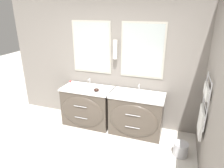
{
  "coord_description": "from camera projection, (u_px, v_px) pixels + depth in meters",
  "views": [
    {
      "loc": [
        1.19,
        -2.0,
        2.41
      ],
      "look_at": [
        0.07,
        1.28,
        1.09
      ],
      "focal_mm": 32.0,
      "sensor_mm": 36.0,
      "label": 1
    }
  ],
  "objects": [
    {
      "name": "toiletry_bottle",
      "position": [
        71.0,
        84.0,
        4.19
      ],
      "size": [
        0.07,
        0.07,
        0.15
      ],
      "color": "silver",
      "rests_on": "vanity_left"
    },
    {
      "name": "amenity_bowl",
      "position": [
        96.0,
        90.0,
        4.01
      ],
      "size": [
        0.11,
        0.11,
        0.06
      ],
      "color": "black",
      "rests_on": "vanity_left"
    },
    {
      "name": "faucet_right",
      "position": [
        139.0,
        88.0,
        3.97
      ],
      "size": [
        0.17,
        0.1,
        0.16
      ],
      "color": "silver",
      "rests_on": "vanity_right"
    },
    {
      "name": "wall_back",
      "position": [
        118.0,
        64.0,
        4.16
      ],
      "size": [
        4.97,
        0.17,
        2.6
      ],
      "color": "gray",
      "rests_on": "ground_plane"
    },
    {
      "name": "waste_bin",
      "position": [
        181.0,
        149.0,
        3.46
      ],
      "size": [
        0.25,
        0.25,
        0.24
      ],
      "color": "#B7B7BC",
      "rests_on": "ground_plane"
    },
    {
      "name": "vanity_right",
      "position": [
        136.0,
        114.0,
        3.99
      ],
      "size": [
        1.06,
        0.64,
        0.84
      ],
      "color": "#4C4238",
      "rests_on": "ground_plane"
    },
    {
      "name": "wall_right",
      "position": [
        215.0,
        95.0,
        2.73
      ],
      "size": [
        0.13,
        3.74,
        2.6
      ],
      "color": "gray",
      "rests_on": "ground_plane"
    },
    {
      "name": "vanity_left",
      "position": [
        87.0,
        106.0,
        4.31
      ],
      "size": [
        1.06,
        0.64,
        0.84
      ],
      "color": "#4C4238",
      "rests_on": "ground_plane"
    },
    {
      "name": "faucet_left",
      "position": [
        90.0,
        82.0,
        4.3
      ],
      "size": [
        0.17,
        0.1,
        0.16
      ],
      "color": "silver",
      "rests_on": "vanity_left"
    }
  ]
}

